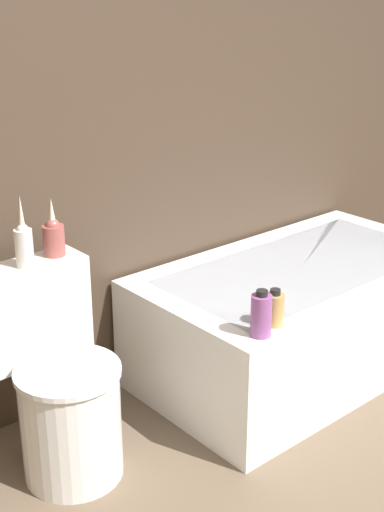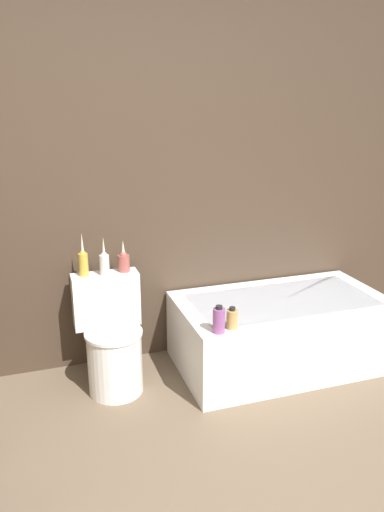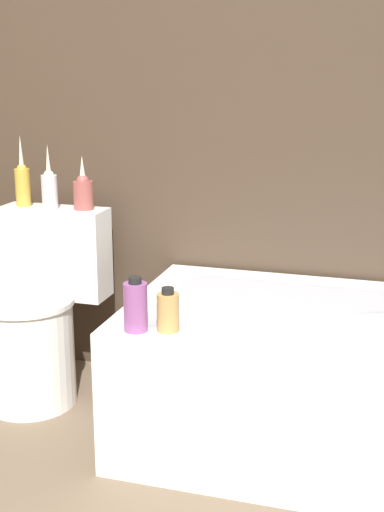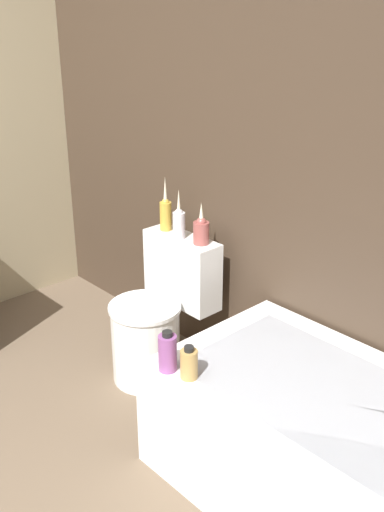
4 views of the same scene
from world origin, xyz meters
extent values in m
cube|color=#423326|center=(0.00, 2.10, 1.30)|extent=(6.40, 0.06, 2.60)
cube|color=white|center=(0.79, 1.65, 0.24)|extent=(1.44, 0.79, 0.48)
cube|color=#B7BCC6|center=(0.79, 1.65, 0.47)|extent=(1.24, 0.59, 0.01)
cylinder|color=white|center=(-0.38, 1.66, 0.20)|extent=(0.34, 0.34, 0.40)
cylinder|color=white|center=(-0.38, 1.66, 0.41)|extent=(0.36, 0.36, 0.02)
cube|color=white|center=(-0.38, 1.91, 0.53)|extent=(0.43, 0.16, 0.36)
cylinder|color=silver|center=(-0.38, 1.89, 0.78)|extent=(0.06, 0.06, 0.13)
sphere|color=silver|center=(-0.38, 1.89, 0.84)|extent=(0.04, 0.04, 0.04)
cone|color=beige|center=(-0.38, 1.89, 0.90)|extent=(0.02, 0.02, 0.12)
cylinder|color=#994C47|center=(-0.25, 1.92, 0.77)|extent=(0.08, 0.08, 0.11)
sphere|color=#994C47|center=(-0.25, 1.92, 0.82)|extent=(0.05, 0.05, 0.05)
cone|color=beige|center=(-0.25, 1.92, 0.87)|extent=(0.03, 0.03, 0.10)
cylinder|color=#8C4C8C|center=(0.19, 1.32, 0.56)|extent=(0.07, 0.07, 0.15)
cylinder|color=black|center=(0.19, 1.32, 0.64)|extent=(0.04, 0.04, 0.02)
cylinder|color=tan|center=(0.28, 1.35, 0.54)|extent=(0.07, 0.07, 0.12)
cylinder|color=black|center=(0.28, 1.35, 0.61)|extent=(0.04, 0.04, 0.02)
camera|label=1|loc=(-1.41, -0.18, 1.63)|focal=50.00mm
camera|label=2|loc=(-0.80, -1.16, 1.80)|focal=35.00mm
camera|label=3|loc=(0.93, -0.57, 1.27)|focal=50.00mm
camera|label=4|loc=(1.69, 0.06, 1.81)|focal=42.00mm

